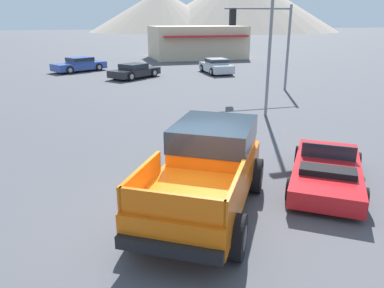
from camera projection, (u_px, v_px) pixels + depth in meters
ground_plane at (196, 218)px, 8.59m from camera, size 320.00×320.00×0.00m
orange_pickup_truck at (208, 163)px, 8.82m from camera, size 4.37×5.38×1.95m
red_convertible_car at (327, 172)px, 10.19m from camera, size 3.83×4.38×1.01m
parked_car_silver at (216, 66)px, 31.18m from camera, size 1.91×4.04×1.22m
parked_car_blue at (79, 64)px, 32.31m from camera, size 4.79×3.80×1.21m
parked_car_dark at (134, 71)px, 28.70m from camera, size 4.31×3.89×1.10m
traffic_light_main at (264, 31)px, 22.47m from camera, size 4.37×0.38×5.17m
street_lamp_post at (272, 17)px, 16.31m from camera, size 0.90×0.24×7.28m
storefront_building at (197, 42)px, 43.16m from camera, size 10.34×7.29×3.56m
distant_mountain_range at (167, 4)px, 125.87m from camera, size 176.31×69.98×20.43m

